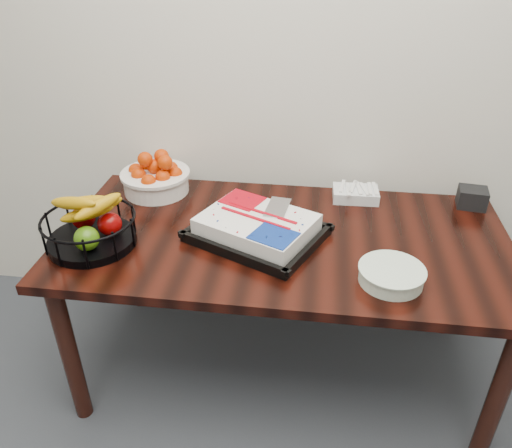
# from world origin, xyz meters

# --- Properties ---
(table) EXTENTS (1.80, 0.90, 0.75)m
(table) POSITION_xyz_m (0.00, 2.00, 0.66)
(table) COLOR black
(table) RESTS_ON ground
(cake_tray) EXTENTS (0.59, 0.54, 0.10)m
(cake_tray) POSITION_xyz_m (-0.11, 1.97, 0.80)
(cake_tray) COLOR black
(cake_tray) RESTS_ON table
(tangerine_bowl) EXTENTS (0.32, 0.32, 0.20)m
(tangerine_bowl) POSITION_xyz_m (-0.62, 2.31, 0.84)
(tangerine_bowl) COLOR white
(tangerine_bowl) RESTS_ON table
(fruit_basket) EXTENTS (0.36, 0.36, 0.19)m
(fruit_basket) POSITION_xyz_m (-0.74, 1.84, 0.83)
(fruit_basket) COLOR black
(fruit_basket) RESTS_ON table
(plate_stack) EXTENTS (0.23, 0.23, 0.06)m
(plate_stack) POSITION_xyz_m (0.40, 1.75, 0.78)
(plate_stack) COLOR white
(plate_stack) RESTS_ON table
(fork_bag) EXTENTS (0.21, 0.14, 0.06)m
(fork_bag) POSITION_xyz_m (0.29, 2.35, 0.78)
(fork_bag) COLOR silver
(fork_bag) RESTS_ON table
(napkin_box) EXTENTS (0.13, 0.12, 0.09)m
(napkin_box) POSITION_xyz_m (0.80, 2.35, 0.79)
(napkin_box) COLOR black
(napkin_box) RESTS_ON table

